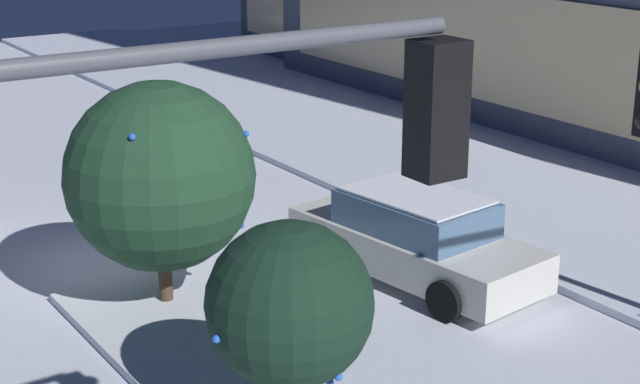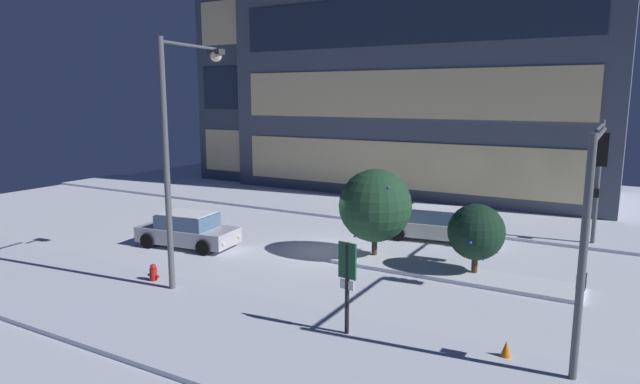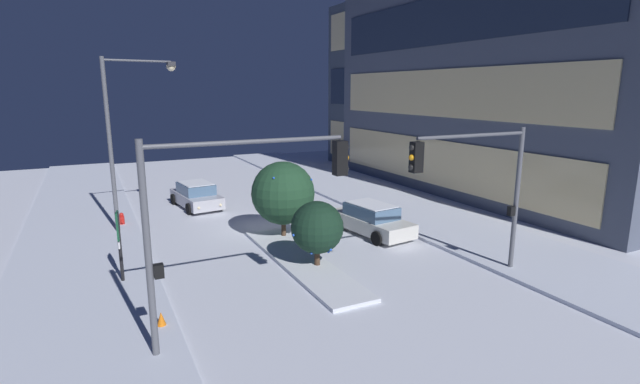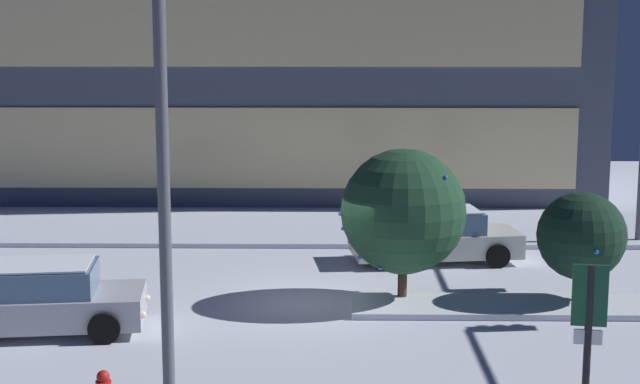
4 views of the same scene
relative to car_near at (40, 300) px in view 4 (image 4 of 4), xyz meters
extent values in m
plane|color=silver|center=(5.80, 2.23, -0.71)|extent=(52.00, 52.00, 0.00)
cube|color=silver|center=(5.80, 10.63, -0.64)|extent=(52.00, 5.20, 0.14)
cube|color=silver|center=(11.13, 1.83, -0.64)|extent=(9.00, 1.80, 0.14)
cube|color=#F9E09E|center=(3.80, 14.80, 1.50)|extent=(22.51, 0.10, 2.95)
cube|color=#F9E09E|center=(3.80, 14.80, 5.93)|extent=(22.51, 0.10, 2.95)
cube|color=#424C5B|center=(-6.59, 20.73, 6.43)|extent=(13.33, 10.16, 14.28)
cube|color=#B7B7C1|center=(0.00, 0.00, -0.18)|extent=(4.54, 2.41, 0.66)
cube|color=slate|center=(0.00, 0.00, 0.43)|extent=(2.54, 1.96, 0.60)
cube|color=white|center=(0.00, 0.00, 0.76)|extent=(2.35, 1.83, 0.04)
sphere|color=#F9E5B2|center=(2.08, 0.91, -0.21)|extent=(0.16, 0.16, 0.16)
sphere|color=#F9E5B2|center=(2.25, -0.34, -0.21)|extent=(0.16, 0.16, 0.16)
cylinder|color=black|center=(1.30, 1.11, -0.38)|extent=(0.68, 0.30, 0.66)
cylinder|color=black|center=(1.54, -0.74, -0.38)|extent=(0.68, 0.30, 0.66)
cube|color=silver|center=(9.06, 6.49, -0.18)|extent=(4.79, 2.36, 0.66)
cube|color=slate|center=(9.06, 6.49, 0.43)|extent=(2.67, 1.91, 0.60)
cube|color=white|center=(9.06, 6.49, 0.76)|extent=(2.47, 1.78, 0.04)
sphere|color=#F9E5B2|center=(6.83, 5.59, -0.21)|extent=(0.16, 0.16, 0.16)
sphere|color=#F9E5B2|center=(6.68, 6.79, -0.21)|extent=(0.16, 0.16, 0.16)
cylinder|color=black|center=(7.67, 5.41, -0.38)|extent=(0.68, 0.30, 0.66)
cylinder|color=black|center=(7.44, 7.18, -0.38)|extent=(0.68, 0.30, 0.66)
cylinder|color=black|center=(10.68, 5.79, -0.38)|extent=(0.68, 0.30, 0.66)
cylinder|color=black|center=(10.45, 7.57, -0.38)|extent=(0.68, 0.30, 0.66)
cylinder|color=#565960|center=(3.54, -4.54, 3.46)|extent=(0.20, 0.20, 8.34)
sphere|color=red|center=(2.40, -4.29, -0.08)|extent=(0.22, 0.22, 0.22)
cylinder|color=black|center=(10.24, -4.79, 0.63)|extent=(0.12, 0.12, 2.69)
cube|color=#144C2D|center=(10.24, -4.79, 1.48)|extent=(0.55, 0.14, 0.99)
cube|color=white|center=(10.24, -4.79, 0.81)|extent=(0.44, 0.11, 0.24)
cylinder|color=#473323|center=(7.84, 2.42, -0.24)|extent=(0.22, 0.22, 0.94)
sphere|color=#1E4228|center=(7.84, 2.42, 1.47)|extent=(2.94, 2.94, 2.94)
sphere|color=blue|center=(7.28, 1.73, 0.28)|extent=(0.10, 0.10, 0.10)
sphere|color=blue|center=(8.56, 3.53, 2.14)|extent=(0.10, 0.10, 0.10)
sphere|color=blue|center=(6.37, 2.24, 1.44)|extent=(0.10, 0.10, 0.10)
sphere|color=blue|center=(6.44, 2.57, 1.03)|extent=(0.10, 0.10, 0.10)
sphere|color=blue|center=(6.71, 2.98, 0.70)|extent=(0.10, 0.10, 0.10)
sphere|color=blue|center=(6.83, 2.29, 0.40)|extent=(0.10, 0.10, 0.10)
sphere|color=blue|center=(8.40, 3.50, 0.63)|extent=(0.10, 0.10, 0.10)
sphere|color=blue|center=(8.72, 1.65, 2.40)|extent=(0.10, 0.10, 0.10)
cylinder|color=#473323|center=(11.95, 2.18, -0.31)|extent=(0.22, 0.22, 0.79)
sphere|color=black|center=(11.95, 2.18, 0.95)|extent=(2.05, 2.05, 2.05)
sphere|color=blue|center=(12.02, 1.15, 0.81)|extent=(0.10, 0.10, 0.10)
sphere|color=blue|center=(11.37, 2.98, 0.65)|extent=(0.10, 0.10, 0.10)
sphere|color=blue|center=(12.34, 1.74, 0.10)|extent=(0.10, 0.10, 0.10)
sphere|color=blue|center=(12.67, 2.40, 0.24)|extent=(0.10, 0.10, 0.10)
sphere|color=blue|center=(12.50, 2.39, 0.10)|extent=(0.10, 0.10, 0.10)
camera|label=1|loc=(20.98, -3.42, 5.80)|focal=54.50mm
camera|label=2|loc=(16.48, -17.20, 5.78)|focal=30.46mm
camera|label=3|loc=(27.58, -5.43, 6.17)|focal=26.33mm
camera|label=4|loc=(6.23, -18.96, 5.46)|focal=52.31mm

